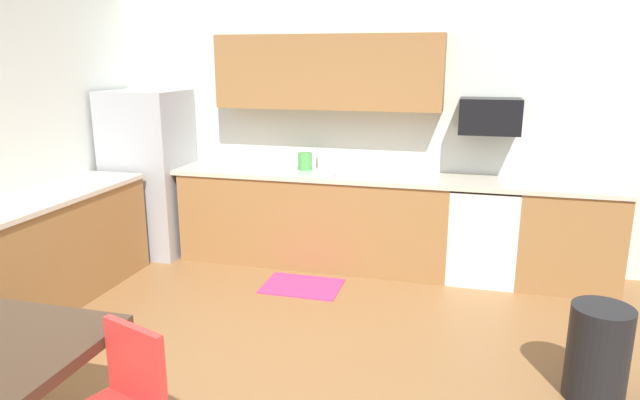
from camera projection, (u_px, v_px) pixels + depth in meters
The scene contains 16 objects.
ground_plane at pixel (279, 393), 3.52m from camera, with size 12.00×12.00×0.00m, color olive.
wall_back at pixel (362, 128), 5.67m from camera, with size 5.80×0.10×2.70m, color silver.
cabinet_run_back at pixel (313, 220), 5.67m from camera, with size 2.67×0.60×0.90m, color olive.
cabinet_run_back_right at pixel (566, 238), 5.08m from camera, with size 0.88×0.60×0.90m, color olive.
cabinet_run_left at pixel (50, 252), 4.73m from camera, with size 0.60×2.00×0.90m, color olive.
countertop_back at pixel (354, 176), 5.45m from camera, with size 4.80×0.64×0.04m, color beige.
countertop_left at pixel (43, 198), 4.61m from camera, with size 0.64×2.00×0.04m, color beige.
upper_cabinets_back at pixel (328, 72), 5.41m from camera, with size 2.20×0.34×0.70m, color olive.
refrigerator at pixel (150, 173), 5.93m from camera, with size 0.76×0.70×1.71m, color #9EA0A5.
oven_range at pixel (482, 232), 5.26m from camera, with size 0.60×0.60×0.91m.
microwave at pixel (490, 116), 5.10m from camera, with size 0.54×0.36×0.32m, color black.
sink_basin at pixel (314, 178), 5.56m from camera, with size 0.48×0.40×0.14m, color #A5A8AD.
sink_faucet at pixel (319, 159), 5.69m from camera, with size 0.02×0.02×0.24m, color #B2B5BA.
trash_bin at pixel (598, 353), 3.40m from camera, with size 0.36×0.36×0.60m, color black.
floor_mat at pixel (302, 286), 5.15m from camera, with size 0.70×0.50×0.01m, color #CC3372.
kettle at pixel (305, 163), 5.60m from camera, with size 0.14×0.14×0.20m, color #4CA54C.
Camera 1 is at (1.04, -2.95, 2.03)m, focal length 31.64 mm.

